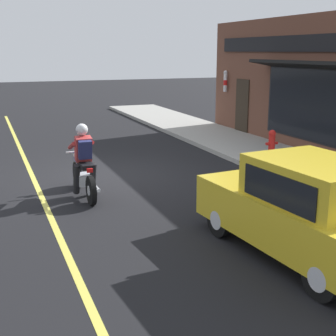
# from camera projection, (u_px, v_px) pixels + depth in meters

# --- Properties ---
(ground_plane) EXTENTS (80.00, 80.00, 0.00)m
(ground_plane) POSITION_uv_depth(u_px,v_px,m) (107.00, 176.00, 12.04)
(ground_plane) COLOR black
(sidewalk_curb) EXTENTS (2.60, 22.00, 0.14)m
(sidewalk_curb) POSITION_uv_depth(u_px,v_px,m) (225.00, 140.00, 16.53)
(sidewalk_curb) COLOR #9E9B93
(sidewalk_curb) RESTS_ON ground
(lane_stripe) EXTENTS (0.12, 19.80, 0.01)m
(lane_stripe) POSITION_uv_depth(u_px,v_px,m) (24.00, 157.00, 14.10)
(lane_stripe) COLOR #D1C64C
(lane_stripe) RESTS_ON ground
(storefront_building) EXTENTS (1.25, 9.78, 4.20)m
(storefront_building) POSITION_uv_depth(u_px,v_px,m) (293.00, 83.00, 15.07)
(storefront_building) COLOR brown
(storefront_building) RESTS_ON ground
(motorcycle_with_rider) EXTENTS (0.56, 2.02, 1.62)m
(motorcycle_with_rider) POSITION_uv_depth(u_px,v_px,m) (83.00, 166.00, 10.22)
(motorcycle_with_rider) COLOR black
(motorcycle_with_rider) RESTS_ON ground
(car_hatchback) EXTENTS (1.95, 3.90, 1.57)m
(car_hatchback) POSITION_uv_depth(u_px,v_px,m) (306.00, 209.00, 7.17)
(car_hatchback) COLOR black
(car_hatchback) RESTS_ON ground
(fire_hydrant) EXTENTS (0.36, 0.24, 0.88)m
(fire_hydrant) POSITION_uv_depth(u_px,v_px,m) (272.00, 146.00, 12.95)
(fire_hydrant) COLOR red
(fire_hydrant) RESTS_ON sidewalk_curb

